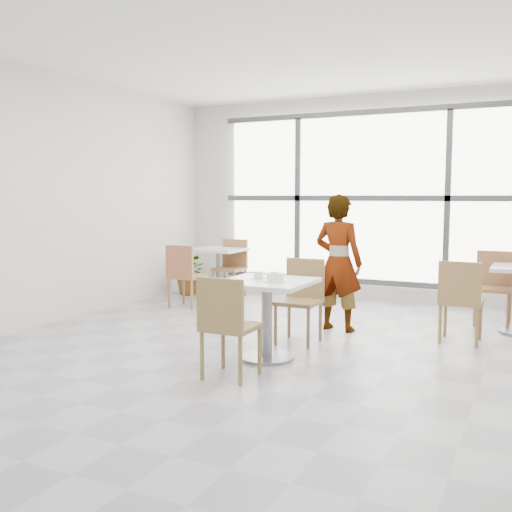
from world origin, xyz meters
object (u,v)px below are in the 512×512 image
at_px(main_table, 267,304).
at_px(bg_chair_left_far, 232,264).
at_px(chair_near, 226,321).
at_px(chair_far, 301,294).
at_px(coffee_cup, 258,275).
at_px(bg_table_left, 219,266).
at_px(bg_chair_right_far, 494,282).
at_px(person, 338,263).
at_px(oatmeal_bowl, 276,277).
at_px(bg_chair_right_near, 460,296).
at_px(plant_left, 190,274).
at_px(bg_chair_left_near, 184,272).

distance_m(main_table, bg_chair_left_far, 3.51).
height_order(chair_near, chair_far, same).
distance_m(coffee_cup, bg_table_left, 3.31).
relative_size(chair_near, bg_chair_right_far, 1.00).
bearing_deg(coffee_cup, bg_chair_left_far, 122.63).
distance_m(person, bg_chair_left_far, 2.64).
bearing_deg(bg_chair_right_far, coffee_cup, -127.05).
bearing_deg(coffee_cup, oatmeal_bowl, -26.42).
relative_size(main_table, chair_far, 0.92).
distance_m(chair_near, bg_chair_right_near, 2.64).
height_order(chair_far, oatmeal_bowl, chair_far).
relative_size(main_table, bg_table_left, 1.07).
distance_m(chair_near, bg_table_left, 3.99).
xyz_separation_m(bg_table_left, plant_left, (-0.56, 0.07, -0.17)).
height_order(chair_far, bg_chair_right_near, same).
relative_size(chair_near, bg_chair_left_near, 1.00).
relative_size(oatmeal_bowl, bg_chair_left_far, 0.24).
height_order(coffee_cup, bg_chair_left_near, bg_chair_left_near).
bearing_deg(person, chair_far, 81.55).
bearing_deg(chair_far, oatmeal_bowl, -84.79).
relative_size(person, bg_chair_right_far, 1.78).
bearing_deg(bg_chair_right_near, person, -2.26).
relative_size(main_table, oatmeal_bowl, 3.81).
relative_size(person, bg_chair_left_near, 1.78).
xyz_separation_m(chair_near, oatmeal_bowl, (0.15, 0.66, 0.29)).
relative_size(main_table, coffee_cup, 5.03).
xyz_separation_m(main_table, person, (0.23, 1.44, 0.25)).
bearing_deg(bg_chair_left_near, plant_left, -61.65).
height_order(chair_far, bg_chair_left_far, same).
bearing_deg(coffee_cup, bg_chair_left_near, 138.65).
relative_size(main_table, bg_chair_right_near, 0.92).
relative_size(person, bg_chair_right_near, 1.78).
bearing_deg(chair_far, bg_chair_right_near, 21.92).
distance_m(bg_chair_right_near, plant_left, 4.41).
bearing_deg(bg_chair_left_far, chair_near, -62.28).
xyz_separation_m(chair_near, person, (0.26, 2.16, 0.28)).
height_order(oatmeal_bowl, person, person).
relative_size(coffee_cup, person, 0.10).
distance_m(chair_far, coffee_cup, 0.79).
height_order(main_table, bg_chair_left_near, bg_chair_left_near).
bearing_deg(bg_chair_left_far, bg_chair_left_near, -96.25).
relative_size(chair_near, plant_left, 1.36).
bearing_deg(oatmeal_bowl, main_table, 151.97).
bearing_deg(person, main_table, 88.28).
relative_size(chair_near, chair_far, 1.00).
distance_m(bg_chair_left_near, bg_chair_right_near, 3.65).
relative_size(bg_chair_left_near, bg_chair_right_far, 1.00).
xyz_separation_m(chair_far, oatmeal_bowl, (0.08, -0.84, 0.29)).
height_order(bg_table_left, plant_left, bg_table_left).
bearing_deg(bg_table_left, coffee_cup, -53.94).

